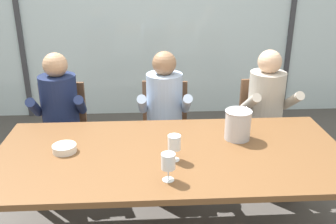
# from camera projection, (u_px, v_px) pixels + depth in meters

# --- Properties ---
(ground) EXTENTS (14.00, 14.00, 0.00)m
(ground) POSITION_uv_depth(u_px,v_px,m) (164.00, 170.00, 3.75)
(ground) COLOR #4C4742
(window_glass_panel) EXTENTS (7.58, 0.03, 2.60)m
(window_glass_panel) POSITION_uv_depth(u_px,v_px,m) (158.00, 15.00, 4.69)
(window_glass_panel) COLOR silver
(window_glass_panel) RESTS_ON ground
(window_mullion_left) EXTENTS (0.06, 0.06, 2.60)m
(window_mullion_left) POSITION_uv_depth(u_px,v_px,m) (18.00, 16.00, 4.58)
(window_mullion_left) COLOR #38383D
(window_mullion_left) RESTS_ON ground
(window_mullion_right) EXTENTS (0.06, 0.06, 2.60)m
(window_mullion_right) POSITION_uv_depth(u_px,v_px,m) (292.00, 14.00, 4.77)
(window_mullion_right) COLOR #38383D
(window_mullion_right) RESTS_ON ground
(hillside_vineyard) EXTENTS (13.58, 2.40, 1.64)m
(hillside_vineyard) POSITION_uv_depth(u_px,v_px,m) (153.00, 18.00, 7.78)
(hillside_vineyard) COLOR #386633
(hillside_vineyard) RESTS_ON ground
(dining_table) EXTENTS (2.38, 1.10, 0.73)m
(dining_table) POSITION_uv_depth(u_px,v_px,m) (171.00, 160.00, 2.57)
(dining_table) COLOR brown
(dining_table) RESTS_ON ground
(chair_near_curtain) EXTENTS (0.47, 0.47, 0.90)m
(chair_near_curtain) POSITION_uv_depth(u_px,v_px,m) (62.00, 124.00, 3.49)
(chair_near_curtain) COLOR brown
(chair_near_curtain) RESTS_ON ground
(chair_left_of_center) EXTENTS (0.48, 0.48, 0.90)m
(chair_left_of_center) POSITION_uv_depth(u_px,v_px,m) (164.00, 123.00, 3.52)
(chair_left_of_center) COLOR brown
(chair_left_of_center) RESTS_ON ground
(chair_center) EXTENTS (0.47, 0.47, 0.90)m
(chair_center) POSITION_uv_depth(u_px,v_px,m) (263.00, 119.00, 3.59)
(chair_center) COLOR brown
(chair_center) RESTS_ON ground
(person_navy_polo) EXTENTS (0.49, 0.63, 1.22)m
(person_navy_polo) POSITION_uv_depth(u_px,v_px,m) (59.00, 113.00, 3.27)
(person_navy_polo) COLOR #192347
(person_navy_polo) RESTS_ON ground
(person_pale_blue_shirt) EXTENTS (0.47, 0.62, 1.22)m
(person_pale_blue_shirt) POSITION_uv_depth(u_px,v_px,m) (164.00, 111.00, 3.32)
(person_pale_blue_shirt) COLOR #9EB2D1
(person_pale_blue_shirt) RESTS_ON ground
(person_beige_jumper) EXTENTS (0.48, 0.63, 1.22)m
(person_beige_jumper) POSITION_uv_depth(u_px,v_px,m) (268.00, 109.00, 3.37)
(person_beige_jumper) COLOR #B7AD9E
(person_beige_jumper) RESTS_ON ground
(ice_bucket_primary) EXTENTS (0.19, 0.19, 0.22)m
(ice_bucket_primary) POSITION_uv_depth(u_px,v_px,m) (238.00, 124.00, 2.70)
(ice_bucket_primary) COLOR #B7B7BC
(ice_bucket_primary) RESTS_ON dining_table
(tasting_bowl) EXTENTS (0.16, 0.16, 0.05)m
(tasting_bowl) POSITION_uv_depth(u_px,v_px,m) (65.00, 148.00, 2.54)
(tasting_bowl) COLOR silver
(tasting_bowl) RESTS_ON dining_table
(wine_glass_by_left_taster) EXTENTS (0.08, 0.08, 0.17)m
(wine_glass_by_left_taster) POSITION_uv_depth(u_px,v_px,m) (174.00, 143.00, 2.40)
(wine_glass_by_left_taster) COLOR silver
(wine_glass_by_left_taster) RESTS_ON dining_table
(wine_glass_near_bucket) EXTENTS (0.08, 0.08, 0.17)m
(wine_glass_near_bucket) POSITION_uv_depth(u_px,v_px,m) (168.00, 163.00, 2.18)
(wine_glass_near_bucket) COLOR silver
(wine_glass_near_bucket) RESTS_ON dining_table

